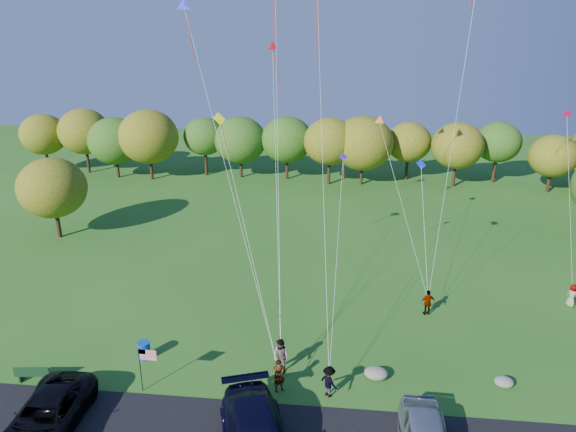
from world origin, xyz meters
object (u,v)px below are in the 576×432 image
(flyer_a, at_px, (279,376))
(park_bench, at_px, (33,374))
(flyer_c, at_px, (329,382))
(trash_barrel, at_px, (144,350))
(minivan_dark, at_px, (46,417))
(flyer_d, at_px, (428,302))
(flyer_e, at_px, (572,296))
(flyer_b, at_px, (281,356))

(flyer_a, xyz_separation_m, park_bench, (-12.42, -0.73, -0.35))
(flyer_c, xyz_separation_m, trash_barrel, (-10.05, 1.97, -0.32))
(minivan_dark, bearing_deg, flyer_c, 13.53)
(minivan_dark, height_order, flyer_d, flyer_d)
(flyer_c, relative_size, park_bench, 0.92)
(flyer_c, distance_m, park_bench, 14.87)
(park_bench, distance_m, trash_barrel, 5.46)
(minivan_dark, height_order, flyer_e, minivan_dark)
(flyer_b, distance_m, trash_barrel, 7.53)
(park_bench, bearing_deg, flyer_c, -4.19)
(flyer_e, bearing_deg, trash_barrel, 75.25)
(minivan_dark, relative_size, flyer_e, 3.68)
(flyer_d, relative_size, trash_barrel, 1.67)
(flyer_b, height_order, flyer_e, flyer_b)
(flyer_a, bearing_deg, flyer_c, -37.40)
(flyer_e, height_order, park_bench, flyer_e)
(minivan_dark, xyz_separation_m, flyer_d, (18.17, 12.09, -0.03))
(park_bench, xyz_separation_m, trash_barrel, (4.81, 2.59, -0.02))
(flyer_a, height_order, flyer_e, flyer_a)
(flyer_a, xyz_separation_m, flyer_c, (2.43, -0.12, -0.05))
(flyer_e, bearing_deg, minivan_dark, 84.11)
(minivan_dark, distance_m, flyer_e, 30.92)
(flyer_e, height_order, trash_barrel, flyer_e)
(flyer_d, bearing_deg, trash_barrel, 7.01)
(minivan_dark, distance_m, park_bench, 4.09)
(flyer_c, height_order, flyer_e, flyer_c)
(trash_barrel, bearing_deg, minivan_dark, -111.18)
(flyer_b, relative_size, trash_barrel, 1.89)
(park_bench, bearing_deg, flyer_d, 16.72)
(flyer_b, bearing_deg, flyer_c, 2.85)
(minivan_dark, height_order, flyer_a, flyer_a)
(flyer_a, relative_size, trash_barrel, 1.74)
(flyer_e, bearing_deg, flyer_a, 86.96)
(flyer_e, xyz_separation_m, park_bench, (-30.12, -10.91, -0.26))
(flyer_e, bearing_deg, flyer_c, 91.05)
(flyer_d, xyz_separation_m, flyer_e, (9.37, 1.98, -0.05))
(minivan_dark, xyz_separation_m, flyer_b, (9.73, 5.39, 0.09))
(flyer_a, distance_m, flyer_e, 20.41)
(flyer_e, relative_size, park_bench, 0.89)
(flyer_c, bearing_deg, flyer_b, 8.24)
(flyer_a, height_order, park_bench, flyer_a)
(flyer_e, bearing_deg, flyer_d, 68.97)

